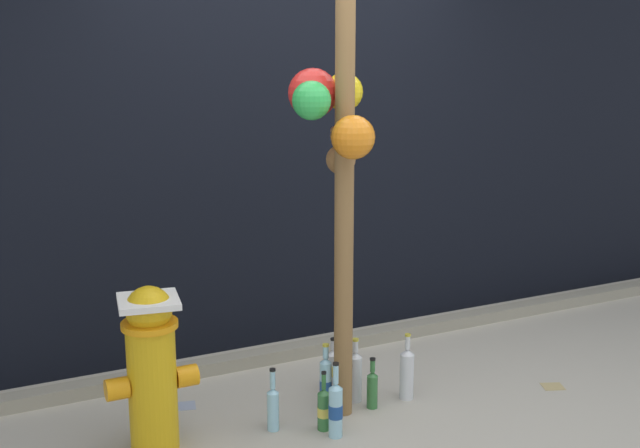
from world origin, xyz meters
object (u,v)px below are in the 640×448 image
object	(u,v)px
bottle_2	(355,375)
bottle_4	(407,373)
bottle_8	(324,409)
bottle_3	(326,384)
fire_hydrant	(152,365)
bottle_6	(333,368)
memorial_post	(337,81)
bottle_7	(273,406)
bottle_0	(340,379)
bottle_1	(372,388)
bottle_5	(336,408)

from	to	relation	value
bottle_2	bottle_4	world-z (taller)	bottle_4
bottle_8	bottle_3	bearing A→B (deg)	60.47
bottle_4	fire_hydrant	bearing A→B (deg)	176.65
bottle_2	bottle_6	bearing A→B (deg)	101.03
memorial_post	bottle_4	bearing A→B (deg)	-4.46
bottle_3	bottle_8	world-z (taller)	bottle_3
memorial_post	bottle_7	world-z (taller)	memorial_post
fire_hydrant	bottle_0	world-z (taller)	fire_hydrant
bottle_2	bottle_7	distance (m)	0.56
bottle_2	bottle_7	bearing A→B (deg)	-168.08
bottle_4	bottle_8	bearing A→B (deg)	-167.96
fire_hydrant	bottle_2	xyz separation A→B (m)	(1.13, 0.02, -0.28)
fire_hydrant	bottle_2	size ratio (longest dim) A/B	2.26
bottle_4	bottle_7	distance (m)	0.82
memorial_post	bottle_1	bearing A→B (deg)	-13.89
bottle_0	bottle_6	world-z (taller)	bottle_6
fire_hydrant	bottle_8	xyz separation A→B (m)	(0.83, -0.21, -0.32)
fire_hydrant	bottle_4	size ratio (longest dim) A/B	2.16
memorial_post	bottle_3	size ratio (longest dim) A/B	8.02
memorial_post	bottle_8	world-z (taller)	memorial_post
fire_hydrant	bottle_7	xyz separation A→B (m)	(0.59, -0.09, -0.30)
bottle_5	bottle_6	bearing A→B (deg)	63.78
bottle_3	bottle_7	size ratio (longest dim) A/B	1.14
bottle_1	bottle_8	xyz separation A→B (m)	(-0.35, -0.11, 0.00)
memorial_post	bottle_2	size ratio (longest dim) A/B	8.36
bottle_0	bottle_5	xyz separation A→B (m)	(-0.23, -0.39, 0.04)
bottle_6	bottle_7	xyz separation A→B (m)	(-0.51, -0.31, 0.00)
bottle_0	bottle_6	xyz separation A→B (m)	(0.02, 0.12, 0.01)
bottle_0	bottle_3	bearing A→B (deg)	-143.52
bottle_0	bottle_6	distance (m)	0.12
memorial_post	fire_hydrant	xyz separation A→B (m)	(-0.98, 0.05, -1.33)
bottle_0	bottle_3	world-z (taller)	bottle_3
bottle_7	memorial_post	bearing A→B (deg)	6.67
bottle_0	bottle_2	bearing A→B (deg)	-48.89
bottle_7	bottle_4	bearing A→B (deg)	0.82
memorial_post	bottle_2	bearing A→B (deg)	23.91
bottle_2	bottle_8	distance (m)	0.39
bottle_5	bottle_8	xyz separation A→B (m)	(-0.02, 0.09, -0.04)
memorial_post	bottle_4	xyz separation A→B (m)	(0.43, -0.03, -1.61)
bottle_2	bottle_5	distance (m)	0.43
bottle_5	bottle_2	bearing A→B (deg)	47.97
fire_hydrant	bottle_8	world-z (taller)	fire_hydrant
bottle_1	bottle_2	distance (m)	0.13
bottle_7	bottle_1	bearing A→B (deg)	-0.38
bottle_5	bottle_4	bearing A→B (deg)	21.12
bottle_4	bottle_5	bearing A→B (deg)	-158.88
bottle_0	bottle_6	bearing A→B (deg)	79.59
fire_hydrant	bottle_6	size ratio (longest dim) A/B	2.66
bottle_4	bottle_0	bearing A→B (deg)	152.83
fire_hydrant	bottle_3	xyz separation A→B (m)	(0.93, -0.01, -0.28)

